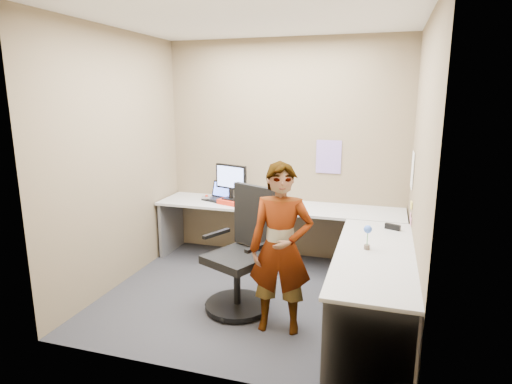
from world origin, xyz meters
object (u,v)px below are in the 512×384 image
(desk, at_px, (304,235))
(person, at_px, (281,249))
(office_chair, at_px, (242,261))
(monitor, at_px, (231,179))

(desk, bearing_deg, person, -92.14)
(desk, distance_m, person, 0.90)
(person, bearing_deg, office_chair, 141.01)
(monitor, height_order, person, person)
(monitor, bearing_deg, person, -36.58)
(desk, relative_size, monitor, 6.86)
(office_chair, relative_size, person, 0.78)
(desk, height_order, monitor, monitor)
(office_chair, xyz_separation_m, person, (0.44, -0.27, 0.27))
(office_chair, height_order, person, person)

